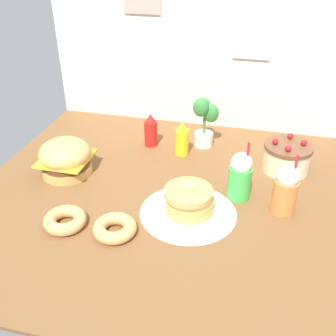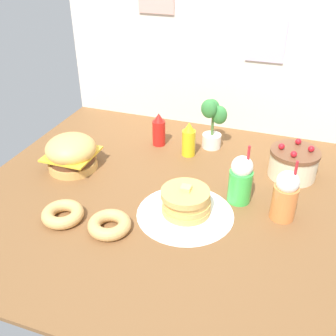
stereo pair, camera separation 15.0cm
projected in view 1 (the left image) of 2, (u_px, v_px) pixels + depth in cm
name	position (u px, v px, depth cm)	size (l,w,h in cm)	color
ground_plane	(167.00, 196.00, 199.08)	(194.72, 176.15, 2.00)	brown
back_wall	(201.00, 45.00, 243.12)	(194.72, 4.20, 105.13)	silver
doily_mat	(188.00, 212.00, 185.83)	(45.76, 45.76, 0.40)	white
burger	(65.00, 158.00, 211.41)	(27.58, 27.58, 19.89)	#DBA859
pancake_stack	(189.00, 203.00, 182.62)	(35.36, 35.36, 15.29)	white
layer_cake	(287.00, 157.00, 214.66)	(25.96, 25.96, 18.93)	beige
ketchup_bottle	(151.00, 131.00, 238.68)	(7.90, 7.90, 20.80)	red
mustard_bottle	(182.00, 139.00, 229.05)	(7.90, 7.90, 20.80)	yellow
cream_soda_cup	(240.00, 176.00, 190.89)	(11.44, 11.44, 31.22)	green
orange_float_cup	(286.00, 189.00, 181.23)	(11.44, 11.44, 31.21)	orange
donut_pink_glaze	(65.00, 220.00, 176.62)	(19.34, 19.34, 5.82)	tan
donut_chocolate	(115.00, 228.00, 171.99)	(19.34, 19.34, 5.82)	tan
potted_plant	(204.00, 120.00, 234.56)	(15.04, 12.44, 31.72)	white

